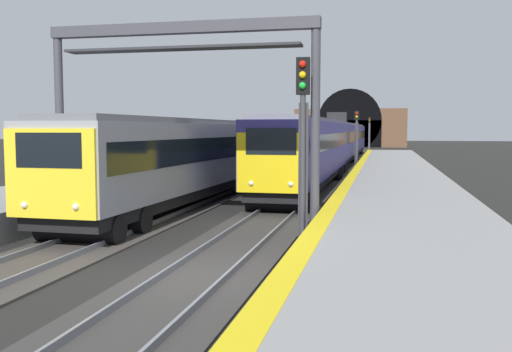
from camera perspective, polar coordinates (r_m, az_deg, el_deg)
name	(u,v)px	position (r m, az deg, el deg)	size (l,w,h in m)	color
ground_plane	(198,279)	(13.15, -5.84, -10.13)	(320.00, 320.00, 0.00)	black
platform_right	(415,269)	(12.41, 15.60, -8.90)	(112.00, 4.99, 0.96)	gray
platform_right_edge_strip	(308,241)	(12.39, 5.16, -6.48)	(112.00, 0.50, 0.01)	yellow
track_main_line	(198,277)	(13.14, -5.84, -9.96)	(160.00, 2.96, 0.21)	#383533
track_adjacent_line	(24,267)	(15.09, -22.11, -8.36)	(160.00, 2.96, 0.21)	#423D38
train_main_approaching	(337,142)	(51.17, 8.06, 3.40)	(59.61, 2.93, 4.83)	navy
train_adjacent_platform	(245,148)	(35.72, -1.11, 2.76)	(42.59, 3.41, 3.78)	gray
railway_signal_near	(303,133)	(16.50, 4.68, 4.31)	(0.39, 0.38, 5.39)	#38383D
railway_signal_mid	(357,135)	(49.67, 9.98, 4.08)	(0.39, 0.38, 4.91)	#38383D
railway_signal_far	(369,131)	(93.89, 11.22, 4.43)	(0.39, 0.38, 5.29)	#4C4C54
overhead_signal_gantry	(181,74)	(18.31, -7.53, 10.03)	(0.70, 8.75, 6.67)	#3F3F47
tunnel_portal	(350,128)	(109.20, 9.33, 4.77)	(2.20, 20.85, 11.67)	brown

